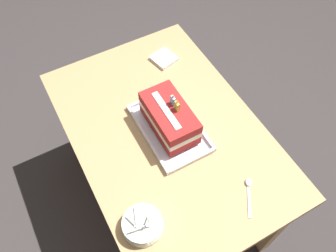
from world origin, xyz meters
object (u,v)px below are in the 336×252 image
(birthday_cake, at_px, (170,118))
(napkin_pile, at_px, (164,59))
(bowl_stack, at_px, (143,225))
(foil_tray, at_px, (170,129))
(serving_spoon_near_tray, at_px, (249,187))

(birthday_cake, height_order, napkin_pile, birthday_cake)
(bowl_stack, bearing_deg, birthday_cake, 138.04)
(foil_tray, height_order, napkin_pile, foil_tray)
(foil_tray, relative_size, bowl_stack, 2.52)
(foil_tray, bearing_deg, napkin_pile, 155.01)
(bowl_stack, height_order, serving_spoon_near_tray, bowl_stack)
(bowl_stack, relative_size, serving_spoon_near_tray, 1.06)
(birthday_cake, relative_size, bowl_stack, 1.80)
(foil_tray, relative_size, birthday_cake, 1.40)
(birthday_cake, relative_size, serving_spoon_near_tray, 1.91)
(birthday_cake, relative_size, napkin_pile, 2.11)
(foil_tray, height_order, bowl_stack, bowl_stack)
(bowl_stack, xyz_separation_m, serving_spoon_near_tray, (0.06, 0.41, -0.02))
(birthday_cake, xyz_separation_m, napkin_pile, (-0.36, 0.17, -0.07))
(birthday_cake, bearing_deg, serving_spoon_near_tray, 19.57)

